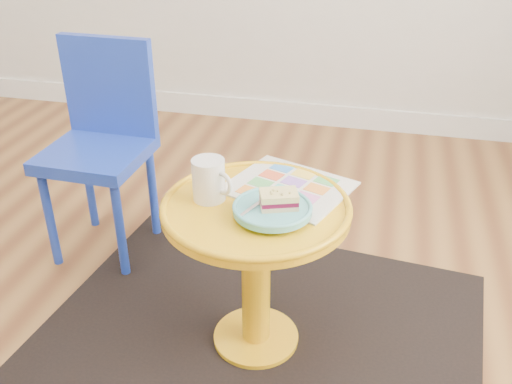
% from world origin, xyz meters
% --- Properties ---
extents(floor, '(4.00, 4.00, 0.00)m').
position_xyz_m(floor, '(0.00, 0.00, 0.00)').
color(floor, brown).
rests_on(floor, ground).
extents(rug, '(1.41, 1.24, 0.01)m').
position_xyz_m(rug, '(0.61, 0.25, 0.00)').
color(rug, black).
rests_on(rug, ground).
extents(side_table, '(0.50, 0.50, 0.48)m').
position_xyz_m(side_table, '(0.61, 0.25, 0.34)').
color(side_table, gold).
rests_on(side_table, ground).
extents(chair, '(0.35, 0.35, 0.76)m').
position_xyz_m(chair, '(-0.04, 0.66, 0.44)').
color(chair, '#1B39B5').
rests_on(chair, ground).
extents(newspaper, '(0.39, 0.36, 0.01)m').
position_xyz_m(newspaper, '(0.68, 0.37, 0.48)').
color(newspaper, silver).
rests_on(newspaper, side_table).
extents(mug, '(0.12, 0.09, 0.11)m').
position_xyz_m(mug, '(0.48, 0.26, 0.54)').
color(mug, silver).
rests_on(mug, side_table).
extents(plate, '(0.20, 0.20, 0.02)m').
position_xyz_m(plate, '(0.66, 0.21, 0.50)').
color(plate, '#56B2B7').
rests_on(plate, newspaper).
extents(cake_slice, '(0.11, 0.09, 0.04)m').
position_xyz_m(cake_slice, '(0.68, 0.21, 0.52)').
color(cake_slice, '#D3BC8C').
rests_on(cake_slice, plate).
extents(fork, '(0.07, 0.14, 0.00)m').
position_xyz_m(fork, '(0.63, 0.21, 0.51)').
color(fork, silver).
rests_on(fork, plate).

